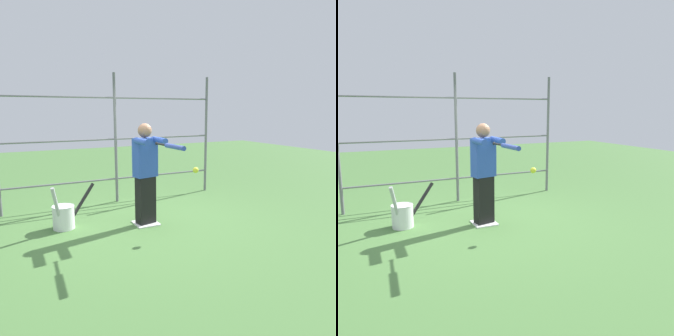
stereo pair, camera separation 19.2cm
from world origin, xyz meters
TOP-DOWN VIEW (x-y plane):
  - ground_plane at (0.00, 0.00)m, footprint 24.00×24.00m
  - home_plate at (0.00, 0.00)m, footprint 0.40×0.40m
  - fence_backstop at (0.00, -1.60)m, footprint 4.59×0.06m
  - batter at (0.00, 0.02)m, footprint 0.44×0.65m
  - baseball_bat_swinging at (0.02, 1.03)m, footprint 0.09×0.94m
  - softball_in_flight at (-0.61, 0.64)m, footprint 0.10×0.10m
  - bat_bucket at (1.31, -0.41)m, footprint 0.83×0.57m

SIDE VIEW (x-z plane):
  - ground_plane at x=0.00m, z-range 0.00..0.00m
  - home_plate at x=0.00m, z-range 0.00..0.02m
  - bat_bucket at x=1.31m, z-range -0.17..0.61m
  - batter at x=0.00m, z-range 0.07..1.82m
  - softball_in_flight at x=-0.61m, z-range 0.96..1.06m
  - fence_backstop at x=0.00m, z-range 0.00..2.72m
  - baseball_bat_swinging at x=0.02m, z-range 1.42..1.50m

